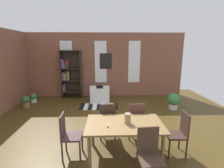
{
  "coord_description": "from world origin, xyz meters",
  "views": [
    {
      "loc": [
        0.28,
        -4.01,
        2.27
      ],
      "look_at": [
        0.45,
        1.38,
        1.1
      ],
      "focal_mm": 26.52,
      "sensor_mm": 36.0,
      "label": 1
    }
  ],
  "objects_px": {
    "dining_chair_far_left": "(107,119)",
    "potted_plant_corner": "(174,101)",
    "dining_table": "(124,127)",
    "dining_chair_head_left": "(68,134)",
    "potted_plant_by_shelf": "(26,101)",
    "dining_chair_head_right": "(179,132)",
    "dining_chair_near_right": "(149,154)",
    "bookshelf_tall": "(70,74)",
    "potted_plant_window": "(33,98)",
    "vase_on_table": "(128,118)",
    "dining_chair_far_right": "(136,119)",
    "armchair_white": "(100,95)"
  },
  "relations": [
    {
      "from": "vase_on_table",
      "to": "potted_plant_by_shelf",
      "type": "distance_m",
      "value": 4.81
    },
    {
      "from": "armchair_white",
      "to": "potted_plant_corner",
      "type": "relative_size",
      "value": 1.33
    },
    {
      "from": "vase_on_table",
      "to": "dining_chair_head_right",
      "type": "relative_size",
      "value": 0.23
    },
    {
      "from": "dining_chair_near_right",
      "to": "potted_plant_by_shelf",
      "type": "xyz_separation_m",
      "value": [
        -3.9,
        3.82,
        -0.28
      ]
    },
    {
      "from": "dining_chair_head_left",
      "to": "potted_plant_by_shelf",
      "type": "bearing_deg",
      "value": 127.26
    },
    {
      "from": "potted_plant_corner",
      "to": "dining_table",
      "type": "bearing_deg",
      "value": -128.48
    },
    {
      "from": "bookshelf_tall",
      "to": "potted_plant_by_shelf",
      "type": "height_order",
      "value": "bookshelf_tall"
    },
    {
      "from": "dining_chair_far_left",
      "to": "armchair_white",
      "type": "bearing_deg",
      "value": 95.85
    },
    {
      "from": "dining_chair_far_left",
      "to": "dining_chair_far_right",
      "type": "bearing_deg",
      "value": -0.02
    },
    {
      "from": "dining_chair_near_right",
      "to": "dining_chair_head_right",
      "type": "bearing_deg",
      "value": 40.88
    },
    {
      "from": "dining_table",
      "to": "potted_plant_corner",
      "type": "xyz_separation_m",
      "value": [
        2.16,
        2.72,
        -0.32
      ]
    },
    {
      "from": "dining_chair_far_left",
      "to": "potted_plant_corner",
      "type": "xyz_separation_m",
      "value": [
        2.51,
        2.0,
        -0.18
      ]
    },
    {
      "from": "vase_on_table",
      "to": "potted_plant_by_shelf",
      "type": "relative_size",
      "value": 0.48
    },
    {
      "from": "dining_table",
      "to": "dining_chair_head_left",
      "type": "height_order",
      "value": "dining_chair_head_left"
    },
    {
      "from": "dining_chair_far_left",
      "to": "armchair_white",
      "type": "height_order",
      "value": "dining_chair_far_left"
    },
    {
      "from": "dining_table",
      "to": "dining_chair_far_left",
      "type": "height_order",
      "value": "dining_chair_far_left"
    },
    {
      "from": "dining_table",
      "to": "dining_chair_head_right",
      "type": "relative_size",
      "value": 1.69
    },
    {
      "from": "dining_chair_near_right",
      "to": "dining_chair_far_left",
      "type": "height_order",
      "value": "same"
    },
    {
      "from": "dining_table",
      "to": "dining_chair_head_right",
      "type": "height_order",
      "value": "dining_chair_head_right"
    },
    {
      "from": "potted_plant_window",
      "to": "dining_chair_head_right",
      "type": "bearing_deg",
      "value": -38.34
    },
    {
      "from": "dining_chair_far_right",
      "to": "armchair_white",
      "type": "relative_size",
      "value": 1.18
    },
    {
      "from": "bookshelf_tall",
      "to": "potted_plant_window",
      "type": "xyz_separation_m",
      "value": [
        -1.44,
        -0.69,
        -0.94
      ]
    },
    {
      "from": "vase_on_table",
      "to": "dining_chair_head_left",
      "type": "relative_size",
      "value": 0.23
    },
    {
      "from": "dining_chair_head_left",
      "to": "armchair_white",
      "type": "xyz_separation_m",
      "value": [
        0.51,
        3.71,
        -0.23
      ]
    },
    {
      "from": "vase_on_table",
      "to": "bookshelf_tall",
      "type": "bearing_deg",
      "value": 115.93
    },
    {
      "from": "dining_chair_far_right",
      "to": "dining_chair_near_right",
      "type": "bearing_deg",
      "value": -90.35
    },
    {
      "from": "armchair_white",
      "to": "potted_plant_by_shelf",
      "type": "bearing_deg",
      "value": -168.33
    },
    {
      "from": "dining_chair_far_left",
      "to": "potted_plant_window",
      "type": "distance_m",
      "value": 4.37
    },
    {
      "from": "dining_chair_near_right",
      "to": "dining_chair_far_left",
      "type": "distance_m",
      "value": 1.59
    },
    {
      "from": "dining_chair_near_right",
      "to": "dining_chair_head_left",
      "type": "height_order",
      "value": "same"
    },
    {
      "from": "dining_chair_head_right",
      "to": "dining_chair_far_right",
      "type": "bearing_deg",
      "value": 138.72
    },
    {
      "from": "dining_chair_near_right",
      "to": "armchair_white",
      "type": "relative_size",
      "value": 1.18
    },
    {
      "from": "armchair_white",
      "to": "potted_plant_corner",
      "type": "distance_m",
      "value": 2.99
    },
    {
      "from": "dining_table",
      "to": "bookshelf_tall",
      "type": "xyz_separation_m",
      "value": [
        -2.08,
        4.4,
        0.48
      ]
    },
    {
      "from": "dining_chair_near_right",
      "to": "bookshelf_tall",
      "type": "xyz_separation_m",
      "value": [
        -2.43,
        5.11,
        0.62
      ]
    },
    {
      "from": "bookshelf_tall",
      "to": "armchair_white",
      "type": "relative_size",
      "value": 2.71
    },
    {
      "from": "dining_chair_far_right",
      "to": "potted_plant_window",
      "type": "relative_size",
      "value": 2.47
    },
    {
      "from": "vase_on_table",
      "to": "dining_chair_far_right",
      "type": "height_order",
      "value": "vase_on_table"
    },
    {
      "from": "dining_table",
      "to": "dining_chair_far_left",
      "type": "distance_m",
      "value": 0.81
    },
    {
      "from": "potted_plant_window",
      "to": "dining_chair_far_right",
      "type": "bearing_deg",
      "value": -37.69
    },
    {
      "from": "vase_on_table",
      "to": "dining_chair_head_left",
      "type": "distance_m",
      "value": 1.28
    },
    {
      "from": "potted_plant_window",
      "to": "bookshelf_tall",
      "type": "bearing_deg",
      "value": 25.71
    },
    {
      "from": "armchair_white",
      "to": "dining_chair_head_right",
      "type": "bearing_deg",
      "value": -63.67
    },
    {
      "from": "dining_chair_head_right",
      "to": "potted_plant_by_shelf",
      "type": "height_order",
      "value": "dining_chair_head_right"
    },
    {
      "from": "dining_chair_head_right",
      "to": "dining_chair_near_right",
      "type": "relative_size",
      "value": 1.0
    },
    {
      "from": "dining_chair_head_left",
      "to": "dining_chair_far_right",
      "type": "height_order",
      "value": "same"
    },
    {
      "from": "dining_chair_head_left",
      "to": "potted_plant_by_shelf",
      "type": "relative_size",
      "value": 2.15
    },
    {
      "from": "dining_chair_near_right",
      "to": "dining_chair_head_left",
      "type": "relative_size",
      "value": 1.0
    },
    {
      "from": "dining_table",
      "to": "dining_chair_far_right",
      "type": "relative_size",
      "value": 1.69
    },
    {
      "from": "bookshelf_tall",
      "to": "potted_plant_corner",
      "type": "relative_size",
      "value": 3.6
    }
  ]
}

